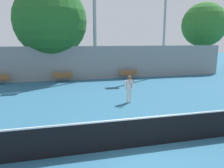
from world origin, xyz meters
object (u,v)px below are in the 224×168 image
object	(u,v)px
tennis_net	(138,132)
tree_green_broad	(50,21)
tennis_player	(129,88)
tree_green_tall	(204,25)
bench_adjacent_court	(63,76)
light_pole_center_back	(165,8)
bench_courtside_near	(129,74)
light_pole_far_right	(95,9)

from	to	relation	value
tennis_net	tree_green_broad	bearing A→B (deg)	100.99
tennis_player	tree_green_tall	bearing A→B (deg)	36.24
tennis_player	bench_adjacent_court	world-z (taller)	tennis_player
tennis_net	tennis_player	size ratio (longest dim) A/B	6.44
tennis_net	light_pole_center_back	size ratio (longest dim) A/B	0.91
tennis_net	bench_courtside_near	distance (m)	13.56
tennis_player	tree_green_tall	size ratio (longest dim) A/B	0.20
tennis_player	bench_courtside_near	distance (m)	8.13
bench_courtside_near	light_pole_far_right	xyz separation A→B (m)	(-3.03, 0.86, 5.86)
tennis_net	tennis_player	bearing A→B (deg)	74.68
bench_adjacent_court	light_pole_far_right	xyz separation A→B (m)	(3.09, 0.86, 5.86)
tennis_player	bench_courtside_near	size ratio (longest dim) A/B	0.94
bench_courtside_near	light_pole_far_right	bearing A→B (deg)	164.18
light_pole_far_right	tree_green_broad	size ratio (longest dim) A/B	1.33
bench_courtside_near	light_pole_center_back	xyz separation A→B (m)	(4.00, 1.00, 6.20)
bench_courtside_near	light_pole_center_back	distance (m)	7.45
light_pole_far_right	bench_courtside_near	bearing A→B (deg)	-15.82
bench_courtside_near	bench_adjacent_court	bearing A→B (deg)	180.00
tennis_net	tree_green_tall	size ratio (longest dim) A/B	1.28
bench_adjacent_court	tree_green_broad	world-z (taller)	tree_green_broad
light_pole_far_right	tree_green_tall	xyz separation A→B (m)	(13.89, 3.36, -0.96)
bench_adjacent_court	tree_green_tall	size ratio (longest dim) A/B	0.21
bench_courtside_near	tree_green_broad	world-z (taller)	tree_green_broad
bench_adjacent_court	tree_green_tall	distance (m)	18.17
bench_adjacent_court	tree_green_broad	xyz separation A→B (m)	(-0.82, 2.23, 4.82)
bench_courtside_near	tree_green_tall	size ratio (longest dim) A/B	0.21
tree_green_tall	tree_green_broad	xyz separation A→B (m)	(-17.80, -1.98, -0.08)
tennis_net	light_pole_far_right	bearing A→B (deg)	86.06
tree_green_tall	tennis_net	bearing A→B (deg)	-130.83
bench_courtside_near	tree_green_tall	distance (m)	12.64
tennis_net	tennis_player	xyz separation A→B (m)	(1.44, 5.25, 0.36)
light_pole_far_right	light_pole_center_back	distance (m)	7.04
tennis_net	light_pole_far_right	distance (m)	15.03
bench_adjacent_court	tree_green_broad	size ratio (longest dim) A/B	0.20
tennis_player	bench_courtside_near	world-z (taller)	tennis_player
light_pole_center_back	tree_green_tall	xyz separation A→B (m)	(6.86, 3.21, -1.30)
tennis_net	bench_adjacent_court	bearing A→B (deg)	99.34
tennis_player	bench_courtside_near	bearing A→B (deg)	66.31
light_pole_center_back	bench_adjacent_court	bearing A→B (deg)	-174.33
bench_adjacent_court	light_pole_center_back	bearing A→B (deg)	5.67
light_pole_far_right	tree_green_broad	xyz separation A→B (m)	(-3.90, 1.37, -1.04)
tennis_net	tree_green_broad	xyz separation A→B (m)	(-2.95, 15.20, 4.79)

